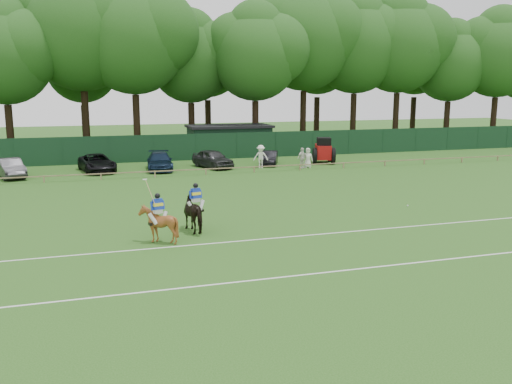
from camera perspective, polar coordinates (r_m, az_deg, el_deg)
name	(u,v)px	position (r m, az deg, el deg)	size (l,w,h in m)	color
ground	(265,233)	(25.75, 0.92, -4.33)	(160.00, 160.00, 0.00)	#1E4C14
horse_dark	(196,213)	(26.07, -6.32, -2.16)	(0.98, 2.15, 1.81)	black
horse_chestnut	(158,224)	(24.39, -10.24, -3.34)	(1.36, 1.53, 1.68)	brown
sedan_grey	(10,168)	(45.43, -24.44, 2.31)	(1.56, 4.48, 1.47)	#302F32
suv_black	(97,163)	(46.23, -16.38, 2.95)	(2.38, 5.15, 1.43)	black
sedan_navy	(160,161)	(45.94, -10.09, 3.19)	(2.02, 4.98, 1.44)	#101E33
hatch_grey	(213,159)	(46.67, -4.58, 3.51)	(1.84, 4.57, 1.56)	#2E2E31
estate_black	(270,158)	(48.36, 1.45, 3.61)	(1.31, 3.75, 1.24)	black
spectator_left	(261,157)	(46.42, 0.51, 3.76)	(1.27, 0.73, 1.96)	white
spectator_mid	(302,158)	(46.39, 4.85, 3.59)	(1.04, 0.43, 1.77)	silver
spectator_right	(308,158)	(46.75, 5.48, 3.60)	(0.83, 0.54, 1.70)	white
rider_dark	(196,196)	(25.89, -6.35, -0.47)	(0.93, 0.47, 1.41)	silver
rider_chestnut	(158,207)	(24.21, -10.30, -1.61)	(0.97, 0.51, 2.05)	silver
polo_ball	(408,206)	(32.63, 15.68, -1.39)	(0.09, 0.09, 0.09)	silver
pitch_lines	(291,254)	(22.59, 3.70, -6.55)	(60.00, 5.10, 0.01)	silver
pitch_rail	(193,170)	(42.79, -6.61, 2.35)	(62.10, 0.10, 0.50)	#997F5B
perimeter_fence	(175,148)	(51.49, -8.50, 4.65)	(92.08, 0.08, 2.50)	#14351E
utility_shed	(229,140)	(55.59, -2.84, 5.51)	(8.40, 4.40, 3.04)	#14331E
tree_row	(182,151)	(59.80, -7.75, 4.33)	(96.00, 12.00, 21.00)	#26561C
tractor	(323,151)	(49.67, 7.10, 4.30)	(2.62, 3.23, 2.36)	#AD1010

